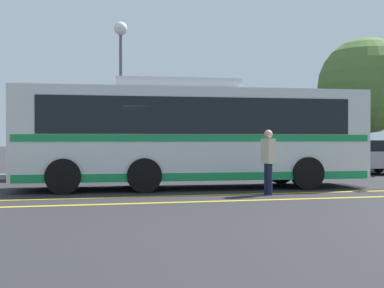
{
  "coord_description": "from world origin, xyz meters",
  "views": [
    {
      "loc": [
        -2.84,
        -16.4,
        1.52
      ],
      "look_at": [
        1.04,
        -0.05,
        1.39
      ],
      "focal_mm": 50.0,
      "sensor_mm": 36.0,
      "label": 1
    }
  ],
  "objects_px": {
    "parked_car_2": "(225,160)",
    "parked_car_3": "(360,157)",
    "transit_bus": "(192,132)",
    "pedestrian_1": "(268,158)",
    "street_lamp": "(121,56)",
    "tree_1": "(366,86)",
    "parked_car_1": "(73,160)"
  },
  "relations": [
    {
      "from": "pedestrian_1",
      "to": "street_lamp",
      "type": "distance_m",
      "value": 11.09
    },
    {
      "from": "parked_car_1",
      "to": "pedestrian_1",
      "type": "distance_m",
      "value": 9.02
    },
    {
      "from": "parked_car_2",
      "to": "pedestrian_1",
      "type": "distance_m",
      "value": 7.36
    },
    {
      "from": "parked_car_1",
      "to": "parked_car_3",
      "type": "distance_m",
      "value": 12.34
    },
    {
      "from": "transit_bus",
      "to": "parked_car_2",
      "type": "relative_size",
      "value": 2.31
    },
    {
      "from": "pedestrian_1",
      "to": "parked_car_2",
      "type": "bearing_deg",
      "value": 162.45
    },
    {
      "from": "transit_bus",
      "to": "parked_car_2",
      "type": "distance_m",
      "value": 5.51
    },
    {
      "from": "parked_car_2",
      "to": "parked_car_3",
      "type": "xyz_separation_m",
      "value": [
        6.2,
        0.01,
        0.07
      ]
    },
    {
      "from": "parked_car_3",
      "to": "tree_1",
      "type": "height_order",
      "value": "tree_1"
    },
    {
      "from": "transit_bus",
      "to": "parked_car_1",
      "type": "distance_m",
      "value": 6.14
    },
    {
      "from": "parked_car_2",
      "to": "parked_car_3",
      "type": "height_order",
      "value": "parked_car_3"
    },
    {
      "from": "transit_bus",
      "to": "tree_1",
      "type": "height_order",
      "value": "tree_1"
    },
    {
      "from": "transit_bus",
      "to": "parked_car_2",
      "type": "bearing_deg",
      "value": 154.63
    },
    {
      "from": "parked_car_1",
      "to": "parked_car_2",
      "type": "bearing_deg",
      "value": -94.58
    },
    {
      "from": "parked_car_2",
      "to": "parked_car_1",
      "type": "bearing_deg",
      "value": -90.33
    },
    {
      "from": "transit_bus",
      "to": "parked_car_1",
      "type": "relative_size",
      "value": 2.39
    },
    {
      "from": "transit_bus",
      "to": "pedestrian_1",
      "type": "bearing_deg",
      "value": 34.78
    },
    {
      "from": "tree_1",
      "to": "parked_car_1",
      "type": "bearing_deg",
      "value": -164.41
    },
    {
      "from": "parked_car_2",
      "to": "parked_car_3",
      "type": "bearing_deg",
      "value": 90.71
    },
    {
      "from": "pedestrian_1",
      "to": "parked_car_3",
      "type": "bearing_deg",
      "value": 125.54
    },
    {
      "from": "parked_car_3",
      "to": "tree_1",
      "type": "distance_m",
      "value": 6.4
    },
    {
      "from": "parked_car_1",
      "to": "pedestrian_1",
      "type": "xyz_separation_m",
      "value": [
        5.17,
        -7.39,
        0.28
      ]
    },
    {
      "from": "parked_car_2",
      "to": "tree_1",
      "type": "relative_size",
      "value": 0.7
    },
    {
      "from": "parked_car_1",
      "to": "street_lamp",
      "type": "xyz_separation_m",
      "value": [
        2.1,
        2.42,
        4.45
      ]
    },
    {
      "from": "parked_car_1",
      "to": "pedestrian_1",
      "type": "bearing_deg",
      "value": -148.7
    },
    {
      "from": "parked_car_3",
      "to": "pedestrian_1",
      "type": "xyz_separation_m",
      "value": [
        -7.17,
        -7.3,
        0.27
      ]
    },
    {
      "from": "parked_car_2",
      "to": "parked_car_3",
      "type": "distance_m",
      "value": 6.2
    },
    {
      "from": "parked_car_2",
      "to": "pedestrian_1",
      "type": "xyz_separation_m",
      "value": [
        -0.97,
        -7.29,
        0.34
      ]
    },
    {
      "from": "parked_car_3",
      "to": "pedestrian_1",
      "type": "bearing_deg",
      "value": 138.57
    },
    {
      "from": "transit_bus",
      "to": "parked_car_3",
      "type": "distance_m",
      "value": 10.02
    },
    {
      "from": "parked_car_3",
      "to": "street_lamp",
      "type": "bearing_deg",
      "value": 79.33
    },
    {
      "from": "street_lamp",
      "to": "tree_1",
      "type": "xyz_separation_m",
      "value": [
        13.2,
        1.86,
        -0.8
      ]
    }
  ]
}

